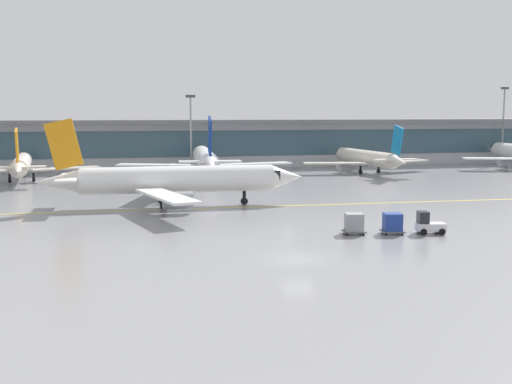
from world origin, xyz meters
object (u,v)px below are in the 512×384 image
Objects in this scene: gate_airplane_2 at (205,159)px; apron_light_mast_1 at (191,130)px; gate_airplane_1 at (21,165)px; apron_light_mast_2 at (503,122)px; gate_airplane_3 at (367,158)px; cargo_dolly_lead at (392,223)px; baggage_tug at (428,224)px; cargo_dolly_trailing at (354,223)px; taxiing_regional_jet at (175,180)px.

gate_airplane_2 is 12.89m from apron_light_mast_1.
gate_airplane_1 is 1.64× the size of apron_light_mast_2.
gate_airplane_3 is at bearing -80.62° from gate_airplane_2.
cargo_dolly_lead is 0.17× the size of apron_light_mast_1.
apron_light_mast_2 is (53.64, 68.84, 8.00)m from baggage_tug.
baggage_tug reaches higher than cargo_dolly_trailing.
gate_airplane_2 reaches higher than cargo_dolly_trailing.
gate_airplane_3 reaches higher than baggage_tug.
cargo_dolly_trailing is 90.96m from apron_light_mast_2.
apron_light_mast_1 is at bearing -74.84° from gate_airplane_1.
cargo_dolly_trailing is at bearing 151.25° from gate_airplane_3.
gate_airplane_1 is at bearing 138.73° from baggage_tug.
taxiing_regional_jet is (-8.16, -31.65, -0.03)m from gate_airplane_2.
gate_airplane_2 reaches higher than baggage_tug.
baggage_tug is 3.35m from cargo_dolly_lead.
gate_airplane_2 is at bearing 111.37° from cargo_dolly_lead.
cargo_dolly_lead is 3.57m from cargo_dolly_trailing.
apron_light_mast_2 is (74.90, 46.83, 5.75)m from taxiing_regional_jet.
gate_airplane_2 is 53.97m from cargo_dolly_lead.
taxiing_regional_jet is 13.38× the size of cargo_dolly_trailing.
apron_light_mast_2 reaches higher than gate_airplane_2.
gate_airplane_1 is at bearing 85.86° from gate_airplane_3.
taxiing_regional_jet is at bearing 170.24° from gate_airplane_2.
gate_airplane_1 reaches higher than cargo_dolly_trailing.
taxiing_regional_jet is at bearing 126.46° from gate_airplane_3.
cargo_dolly_trailing is 0.14× the size of apron_light_mast_2.
gate_airplane_1 is 0.84× the size of gate_airplane_2.
gate_airplane_1 is at bearing -171.89° from apron_light_mast_2.
gate_airplane_1 is at bearing 134.69° from cargo_dolly_trailing.
cargo_dolly_lead is (17.98, -21.38, -2.09)m from taxiing_regional_jet.
taxiing_regional_jet is 25.34m from cargo_dolly_trailing.
gate_airplane_3 is at bearing 77.26° from cargo_dolly_trailing.
apron_light_mast_2 reaches higher than taxiing_regional_jet.
baggage_tug is 6.92m from cargo_dolly_trailing.
gate_airplane_1 is 69.79m from baggage_tug.
apron_light_mast_2 is at bearing 61.03° from cargo_dolly_lead.
cargo_dolly_trailing is at bearing 180.00° from baggage_tug.
apron_light_mast_1 is at bearing 110.26° from cargo_dolly_lead.
apron_light_mast_1 reaches higher than cargo_dolly_trailing.
gate_airplane_3 is 39.10m from apron_light_mast_2.
cargo_dolly_lead is at bearing 180.00° from baggage_tug.
taxiing_regional_jet is 44.48m from apron_light_mast_1.
apron_light_mast_1 is at bearing 67.92° from gate_airplane_3.
apron_light_mast_1 is (28.79, 10.55, 5.15)m from gate_airplane_1.
cargo_dolly_trailing is at bearing -53.54° from taxiing_regional_jet.
gate_airplane_2 is 11.36× the size of baggage_tug.
apron_light_mast_2 is at bearing 33.53° from taxiing_regional_jet.
gate_airplane_1 is 1.88× the size of apron_light_mast_1.
gate_airplane_1 is 0.99× the size of gate_airplane_3.
cargo_dolly_trailing is at bearing -151.16° from gate_airplane_1.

